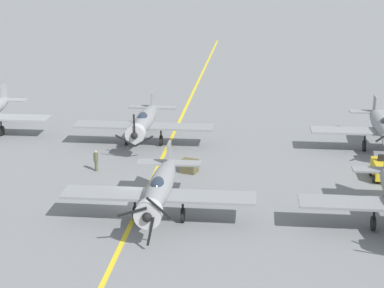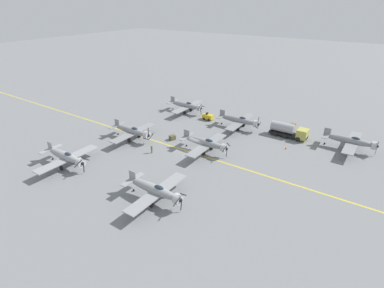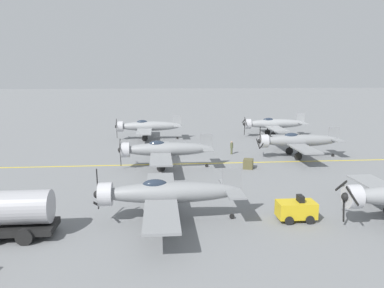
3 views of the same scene
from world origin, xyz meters
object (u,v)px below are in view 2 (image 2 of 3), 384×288
object	(u,v)px
airplane_mid_center	(206,143)
supply_crate_mid_lane	(172,138)
tow_tractor	(208,117)
traffic_cone	(286,148)
airplane_near_left	(187,105)
airplane_near_right	(66,156)
airplane_mid_right	(155,190)
airplane_near_center	(132,131)
ground_crew_walking	(152,149)
airplane_far_left	(351,141)
airplane_mid_left	(239,120)
supply_crate_by_tanker	(292,126)
fuel_tanker	(289,130)

from	to	relation	value
airplane_mid_center	supply_crate_mid_lane	world-z (taller)	airplane_mid_center
tow_tractor	traffic_cone	xyz separation A→B (m)	(5.01, 21.39, -0.52)
airplane_near_left	airplane_near_right	size ratio (longest dim) A/B	1.00
airplane_near_right	airplane_mid_right	world-z (taller)	same
airplane_mid_right	airplane_near_right	bearing A→B (deg)	-96.12
airplane_near_left	supply_crate_mid_lane	size ratio (longest dim) A/B	10.03
airplane_near_center	ground_crew_walking	world-z (taller)	airplane_near_center
airplane_near_center	ground_crew_walking	distance (m)	7.88
airplane_mid_right	airplane_far_left	distance (m)	40.15
airplane_mid_left	airplane_mid_center	size ratio (longest dim) A/B	1.00
airplane_near_left	airplane_mid_center	world-z (taller)	same
airplane_near_left	ground_crew_walking	world-z (taller)	airplane_near_left
airplane_far_left	supply_crate_by_tanker	xyz separation A→B (m)	(-4.58, -12.80, -1.42)
airplane_near_right	airplane_far_left	distance (m)	53.80
airplane_far_left	traffic_cone	xyz separation A→B (m)	(6.63, -10.44, -1.74)
airplane_near_center	airplane_mid_center	distance (m)	16.31
fuel_tanker	traffic_cone	xyz separation A→B (m)	(6.04, 1.58, -1.24)
airplane_mid_right	ground_crew_walking	distance (m)	15.69
airplane_mid_right	ground_crew_walking	bearing A→B (deg)	-145.77
airplane_far_left	supply_crate_by_tanker	world-z (taller)	airplane_far_left
fuel_tanker	supply_crate_by_tanker	size ratio (longest dim) A/B	5.67
airplane_near_center	airplane_mid_left	bearing A→B (deg)	151.64
ground_crew_walking	traffic_cone	size ratio (longest dim) A/B	2.98
airplane_near_left	airplane_mid_left	xyz separation A→B (m)	(1.91, 16.20, -0.00)
airplane_mid_right	fuel_tanker	size ratio (longest dim) A/B	1.50
airplane_near_left	airplane_far_left	distance (m)	39.16
airplane_near_center	airplane_near_left	distance (m)	20.19
airplane_near_center	supply_crate_mid_lane	bearing A→B (deg)	136.34
airplane_near_right	supply_crate_mid_lane	xyz separation A→B (m)	(-19.50, 8.57, -1.51)
fuel_tanker	supply_crate_by_tanker	distance (m)	5.30
airplane_near_center	fuel_tanker	distance (m)	33.50
airplane_near_right	tow_tractor	xyz separation A→B (m)	(-33.80, 8.65, -1.22)
airplane_mid_left	airplane_near_center	bearing A→B (deg)	-45.00
ground_crew_walking	traffic_cone	xyz separation A→B (m)	(-16.37, 21.05, -0.62)
airplane_mid_left	tow_tractor	distance (m)	8.99
fuel_tanker	airplane_near_center	bearing A→B (deg)	-53.39
airplane_mid_center	traffic_cone	xyz separation A→B (m)	(-10.19, 12.59, -1.74)
airplane_mid_center	supply_crate_by_tanker	size ratio (longest dim) A/B	8.51
airplane_near_right	airplane_mid_right	xyz separation A→B (m)	(-1.05, 19.74, -0.00)
airplane_mid_left	supply_crate_by_tanker	world-z (taller)	airplane_mid_left
supply_crate_by_tanker	airplane_near_right	bearing A→B (deg)	-34.69
airplane_mid_center	fuel_tanker	distance (m)	19.62
tow_tractor	ground_crew_walking	distance (m)	21.38
supply_crate_by_tanker	traffic_cone	world-z (taller)	supply_crate_by_tanker
airplane_far_left	supply_crate_by_tanker	bearing A→B (deg)	-101.71
fuel_tanker	tow_tractor	xyz separation A→B (m)	(1.03, -19.81, -0.72)
airplane_mid_center	traffic_cone	world-z (taller)	airplane_mid_center
airplane_mid_left	airplane_near_right	bearing A→B (deg)	-31.76
airplane_mid_right	ground_crew_walking	size ratio (longest dim) A/B	7.32
airplane_near_center	airplane_near_left	bearing A→B (deg)	-166.54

